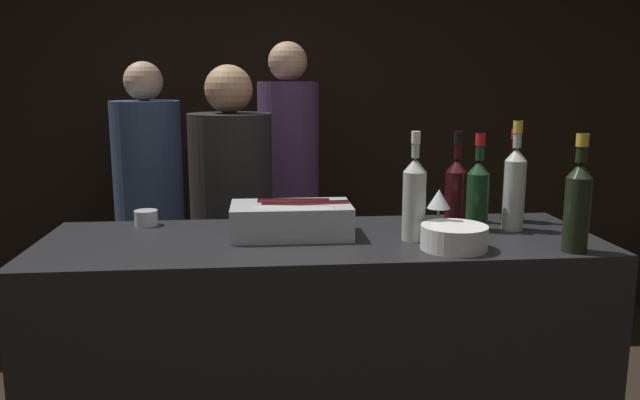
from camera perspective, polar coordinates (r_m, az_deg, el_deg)
name	(u,v)px	position (r m, az deg, el deg)	size (l,w,h in m)	color
wall_back_chalkboard	(290,112)	(4.08, -2.73, 8.08)	(6.40, 0.06, 2.80)	black
bar_counter	(321,390)	(2.25, 0.08, -17.00)	(1.82, 0.62, 1.09)	black
ice_bin_with_bottles	(293,218)	(2.07, -2.47, -1.63)	(0.40, 0.22, 0.12)	#B7BABF
bowl_white	(454,236)	(1.95, 12.16, -3.28)	(0.20, 0.20, 0.07)	white
wine_glass	(439,201)	(2.13, 10.81, -0.06)	(0.08, 0.08, 0.15)	silver
candle_votive	(146,218)	(2.30, -15.62, -1.58)	(0.08, 0.08, 0.05)	silver
champagne_bottle	(578,203)	(2.01, 22.49, -0.22)	(0.08, 0.08, 0.36)	black
rose_wine_bottle	(515,185)	(2.24, 17.37, 1.30)	(0.07, 0.07, 0.38)	#B2B7AD
white_wine_bottle	(414,196)	(2.02, 8.61, 0.33)	(0.07, 0.07, 0.35)	#B2B7AD
red_wine_bottle_tall	(513,184)	(2.38, 17.21, 1.44)	(0.07, 0.07, 0.34)	black
red_wine_bottle_burgundy	(478,191)	(2.20, 14.23, 0.76)	(0.08, 0.08, 0.33)	#143319
red_wine_bottle_black_foil	(456,186)	(2.34, 12.36, 1.27)	(0.08, 0.08, 0.33)	black
person_in_hoodie	(232,231)	(2.86, -8.01, -2.85)	(0.37, 0.37, 1.67)	black
person_blond_tee	(289,187)	(3.46, -2.86, 1.20)	(0.33, 0.33, 1.80)	black
person_grey_polo	(150,200)	(3.61, -15.32, 0.02)	(0.38, 0.38, 1.70)	black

